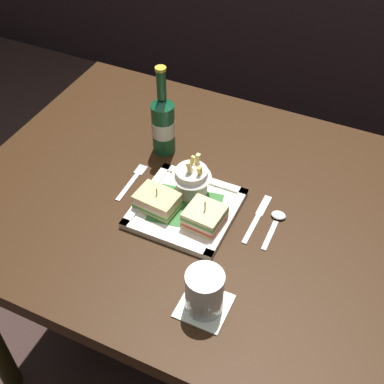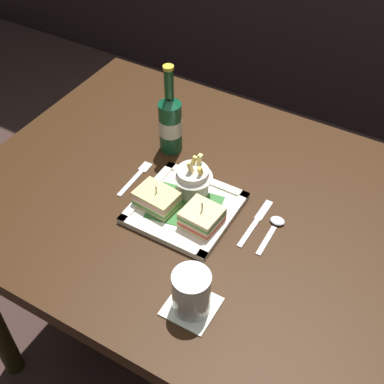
{
  "view_description": "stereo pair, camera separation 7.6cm",
  "coord_description": "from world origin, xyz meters",
  "px_view_note": "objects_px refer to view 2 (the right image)",
  "views": [
    {
      "loc": [
        0.36,
        -0.81,
        1.65
      ],
      "look_at": [
        -0.0,
        -0.03,
        0.79
      ],
      "focal_mm": 48.05,
      "sensor_mm": 36.0,
      "label": 1
    },
    {
      "loc": [
        0.43,
        -0.77,
        1.65
      ],
      "look_at": [
        -0.0,
        -0.03,
        0.79
      ],
      "focal_mm": 48.05,
      "sensor_mm": 36.0,
      "label": 2
    }
  ],
  "objects_px": {
    "dining_table": "(199,223)",
    "spoon": "(275,226)",
    "knife": "(257,221)",
    "sandwich_half_left": "(157,199)",
    "water_glass": "(191,294)",
    "fork": "(137,176)",
    "square_plate": "(185,208)",
    "sandwich_half_right": "(202,218)",
    "beer_bottle": "(170,122)",
    "fries_cup": "(194,176)"
  },
  "relations": [
    {
      "from": "dining_table",
      "to": "spoon",
      "type": "bearing_deg",
      "value": 1.16
    },
    {
      "from": "knife",
      "to": "sandwich_half_left",
      "type": "bearing_deg",
      "value": -160.45
    },
    {
      "from": "water_glass",
      "to": "fork",
      "type": "height_order",
      "value": "water_glass"
    },
    {
      "from": "sandwich_half_left",
      "to": "spoon",
      "type": "relative_size",
      "value": 0.83
    },
    {
      "from": "sandwich_half_left",
      "to": "spoon",
      "type": "distance_m",
      "value": 0.28
    },
    {
      "from": "square_plate",
      "to": "sandwich_half_right",
      "type": "distance_m",
      "value": 0.07
    },
    {
      "from": "beer_bottle",
      "to": "fork",
      "type": "distance_m",
      "value": 0.17
    },
    {
      "from": "square_plate",
      "to": "sandwich_half_left",
      "type": "bearing_deg",
      "value": -156.43
    },
    {
      "from": "sandwich_half_left",
      "to": "sandwich_half_right",
      "type": "relative_size",
      "value": 1.16
    },
    {
      "from": "sandwich_half_left",
      "to": "beer_bottle",
      "type": "bearing_deg",
      "value": 113.18
    },
    {
      "from": "water_glass",
      "to": "fork",
      "type": "distance_m",
      "value": 0.41
    },
    {
      "from": "fries_cup",
      "to": "knife",
      "type": "xyz_separation_m",
      "value": [
        0.17,
        -0.0,
        -0.06
      ]
    },
    {
      "from": "dining_table",
      "to": "fork",
      "type": "xyz_separation_m",
      "value": [
        -0.17,
        -0.02,
        0.1
      ]
    },
    {
      "from": "dining_table",
      "to": "beer_bottle",
      "type": "distance_m",
      "value": 0.27
    },
    {
      "from": "dining_table",
      "to": "sandwich_half_left",
      "type": "height_order",
      "value": "sandwich_half_left"
    },
    {
      "from": "sandwich_half_left",
      "to": "square_plate",
      "type": "bearing_deg",
      "value": 23.57
    },
    {
      "from": "sandwich_half_right",
      "to": "fork",
      "type": "relative_size",
      "value": 0.64
    },
    {
      "from": "fries_cup",
      "to": "spoon",
      "type": "xyz_separation_m",
      "value": [
        0.22,
        -0.0,
        -0.06
      ]
    },
    {
      "from": "square_plate",
      "to": "water_glass",
      "type": "distance_m",
      "value": 0.27
    },
    {
      "from": "fries_cup",
      "to": "water_glass",
      "type": "distance_m",
      "value": 0.32
    },
    {
      "from": "square_plate",
      "to": "water_glass",
      "type": "xyz_separation_m",
      "value": [
        0.15,
        -0.22,
        0.04
      ]
    },
    {
      "from": "fries_cup",
      "to": "spoon",
      "type": "height_order",
      "value": "fries_cup"
    },
    {
      "from": "knife",
      "to": "beer_bottle",
      "type": "bearing_deg",
      "value": 158.03
    },
    {
      "from": "spoon",
      "to": "knife",
      "type": "bearing_deg",
      "value": -174.21
    },
    {
      "from": "sandwich_half_left",
      "to": "fries_cup",
      "type": "relative_size",
      "value": 0.99
    },
    {
      "from": "sandwich_half_left",
      "to": "spoon",
      "type": "xyz_separation_m",
      "value": [
        0.27,
        0.08,
        -0.03
      ]
    },
    {
      "from": "dining_table",
      "to": "fries_cup",
      "type": "relative_size",
      "value": 10.84
    },
    {
      "from": "sandwich_half_left",
      "to": "beer_bottle",
      "type": "xyz_separation_m",
      "value": [
        -0.09,
        0.21,
        0.06
      ]
    },
    {
      "from": "fries_cup",
      "to": "knife",
      "type": "bearing_deg",
      "value": -1.64
    },
    {
      "from": "spoon",
      "to": "sandwich_half_left",
      "type": "bearing_deg",
      "value": -162.58
    },
    {
      "from": "fries_cup",
      "to": "water_glass",
      "type": "xyz_separation_m",
      "value": [
        0.16,
        -0.28,
        -0.01
      ]
    },
    {
      "from": "square_plate",
      "to": "water_glass",
      "type": "height_order",
      "value": "water_glass"
    },
    {
      "from": "fries_cup",
      "to": "beer_bottle",
      "type": "distance_m",
      "value": 0.19
    },
    {
      "from": "dining_table",
      "to": "fork",
      "type": "height_order",
      "value": "fork"
    },
    {
      "from": "fork",
      "to": "fries_cup",
      "type": "bearing_deg",
      "value": 7.38
    },
    {
      "from": "sandwich_half_right",
      "to": "water_glass",
      "type": "height_order",
      "value": "water_glass"
    },
    {
      "from": "water_glass",
      "to": "sandwich_half_left",
      "type": "bearing_deg",
      "value": 136.65
    },
    {
      "from": "beer_bottle",
      "to": "knife",
      "type": "height_order",
      "value": "beer_bottle"
    },
    {
      "from": "dining_table",
      "to": "sandwich_half_left",
      "type": "distance_m",
      "value": 0.16
    },
    {
      "from": "water_glass",
      "to": "spoon",
      "type": "relative_size",
      "value": 0.8
    },
    {
      "from": "square_plate",
      "to": "knife",
      "type": "relative_size",
      "value": 1.4
    },
    {
      "from": "dining_table",
      "to": "water_glass",
      "type": "relative_size",
      "value": 11.47
    },
    {
      "from": "dining_table",
      "to": "water_glass",
      "type": "distance_m",
      "value": 0.34
    },
    {
      "from": "fork",
      "to": "dining_table",
      "type": "bearing_deg",
      "value": 5.16
    },
    {
      "from": "dining_table",
      "to": "water_glass",
      "type": "bearing_deg",
      "value": -63.23
    },
    {
      "from": "dining_table",
      "to": "square_plate",
      "type": "relative_size",
      "value": 4.92
    },
    {
      "from": "fries_cup",
      "to": "dining_table",
      "type": "bearing_deg",
      "value": -14.59
    },
    {
      "from": "fries_cup",
      "to": "spoon",
      "type": "bearing_deg",
      "value": -0.14
    },
    {
      "from": "sandwich_half_left",
      "to": "spoon",
      "type": "height_order",
      "value": "sandwich_half_left"
    },
    {
      "from": "dining_table",
      "to": "knife",
      "type": "distance_m",
      "value": 0.18
    }
  ]
}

